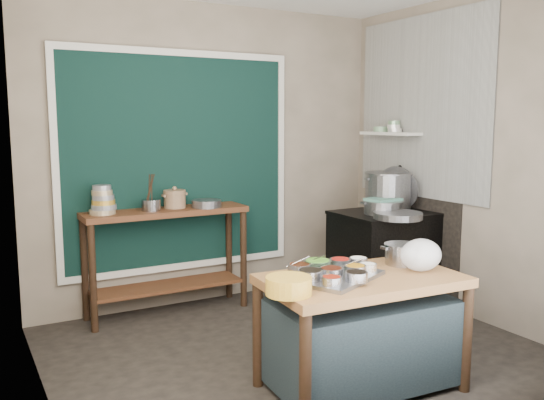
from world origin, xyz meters
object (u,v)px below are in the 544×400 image
condiment_tray (336,277)px  ceramic_crock (175,200)px  utensil_cup (151,205)px  steamer (383,207)px  prep_table (361,333)px  stove_block (385,259)px  back_counter (167,262)px  stock_pot (388,191)px  saucepan (403,254)px  yellow_basin (289,286)px

condiment_tray → ceramic_crock: bearing=99.0°
utensil_cup → steamer: size_ratio=0.44×
ceramic_crock → utensil_cup: bearing=-166.0°
steamer → prep_table: bearing=-134.2°
stove_block → ceramic_crock: (-1.80, 0.76, 0.60)m
back_counter → ceramic_crock: (0.10, 0.03, 0.55)m
prep_table → stove_block: size_ratio=1.39×
ceramic_crock → stock_pot: 2.00m
prep_table → steamer: (1.19, 1.23, 0.57)m
stove_block → steamer: bearing=-145.7°
saucepan → utensil_cup: utensil_cup is taller
prep_table → stock_pot: bearing=48.8°
utensil_cup → ceramic_crock: bearing=14.0°
back_counter → stock_pot: size_ratio=3.14×
back_counter → condiment_tray: back_counter is taller
saucepan → utensil_cup: (-1.17, 1.89, 0.18)m
prep_table → condiment_tray: 0.43m
yellow_basin → stock_pot: 2.49m
condiment_tray → utensil_cup: size_ratio=3.45×
back_counter → stove_block: back_counter is taller
saucepan → ceramic_crock: 2.17m
prep_table → back_counter: 2.12m
prep_table → stove_block: (1.30, 1.30, 0.05)m
prep_table → stove_block: stove_block is taller
saucepan → stock_pot: stock_pot is taller
condiment_tray → yellow_basin: yellow_basin is taller
utensil_cup → stove_block: bearing=-19.1°
back_counter → saucepan: bearing=-61.8°
yellow_basin → condiment_tray: bearing=18.2°
utensil_cup → condiment_tray: bearing=-74.2°
stock_pot → utensil_cup: bearing=163.5°
ceramic_crock → stock_pot: stock_pot is taller
prep_table → saucepan: saucepan is taller
condiment_tray → steamer: size_ratio=1.51×
saucepan → stove_block: bearing=69.1°
yellow_basin → steamer: size_ratio=0.70×
condiment_tray → utensil_cup: 2.06m
prep_table → condiment_tray: condiment_tray is taller
stove_block → stock_pot: (0.08, 0.08, 0.64)m
saucepan → steamer: (0.76, 1.12, 0.12)m
saucepan → steamer: size_ratio=0.69×
yellow_basin → utensil_cup: size_ratio=1.61×
stove_block → condiment_tray: (-1.48, -1.26, 0.34)m
saucepan → ceramic_crock: ceramic_crock is taller
stock_pot → steamer: size_ratio=1.23×
utensil_cup → ceramic_crock: size_ratio=0.79×
stove_block → saucepan: bearing=-126.1°
back_counter → utensil_cup: 0.54m
yellow_basin → utensil_cup: 2.12m
prep_table → back_counter: bearing=110.2°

